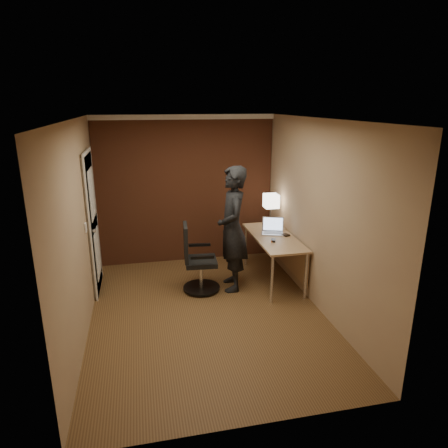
{
  "coord_description": "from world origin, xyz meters",
  "views": [
    {
      "loc": [
        -0.78,
        -4.68,
        2.69
      ],
      "look_at": [
        0.35,
        0.55,
        1.05
      ],
      "focal_mm": 32.0,
      "sensor_mm": 36.0,
      "label": 1
    }
  ],
  "objects_px": {
    "desk_lamp": "(271,201)",
    "mouse": "(273,240)",
    "desk": "(278,244)",
    "wallet": "(286,235)",
    "person": "(233,229)",
    "laptop": "(273,229)",
    "office_chair": "(197,263)"
  },
  "relations": [
    {
      "from": "laptop",
      "to": "office_chair",
      "type": "relative_size",
      "value": 0.39
    },
    {
      "from": "person",
      "to": "desk",
      "type": "bearing_deg",
      "value": 102.65
    },
    {
      "from": "desk_lamp",
      "to": "wallet",
      "type": "distance_m",
      "value": 0.67
    },
    {
      "from": "laptop",
      "to": "wallet",
      "type": "distance_m",
      "value": 0.25
    },
    {
      "from": "mouse",
      "to": "office_chair",
      "type": "bearing_deg",
      "value": -163.35
    },
    {
      "from": "desk",
      "to": "office_chair",
      "type": "height_order",
      "value": "office_chair"
    },
    {
      "from": "desk",
      "to": "laptop",
      "type": "bearing_deg",
      "value": 101.37
    },
    {
      "from": "desk_lamp",
      "to": "office_chair",
      "type": "xyz_separation_m",
      "value": [
        -1.33,
        -0.62,
        -0.7
      ]
    },
    {
      "from": "desk",
      "to": "wallet",
      "type": "distance_m",
      "value": 0.18
    },
    {
      "from": "mouse",
      "to": "office_chair",
      "type": "relative_size",
      "value": 0.1
    },
    {
      "from": "wallet",
      "to": "person",
      "type": "height_order",
      "value": "person"
    },
    {
      "from": "person",
      "to": "office_chair",
      "type": "bearing_deg",
      "value": -86.02
    },
    {
      "from": "desk",
      "to": "desk_lamp",
      "type": "relative_size",
      "value": 2.8
    },
    {
      "from": "wallet",
      "to": "mouse",
      "type": "bearing_deg",
      "value": -141.78
    },
    {
      "from": "desk",
      "to": "office_chair",
      "type": "bearing_deg",
      "value": -175.46
    },
    {
      "from": "desk",
      "to": "mouse",
      "type": "height_order",
      "value": "mouse"
    },
    {
      "from": "mouse",
      "to": "office_chair",
      "type": "height_order",
      "value": "office_chair"
    },
    {
      "from": "desk",
      "to": "desk_lamp",
      "type": "xyz_separation_m",
      "value": [
        0.04,
        0.52,
        0.55
      ]
    },
    {
      "from": "laptop",
      "to": "person",
      "type": "bearing_deg",
      "value": -158.38
    },
    {
      "from": "desk",
      "to": "person",
      "type": "distance_m",
      "value": 0.82
    },
    {
      "from": "desk_lamp",
      "to": "desk",
      "type": "bearing_deg",
      "value": -94.83
    },
    {
      "from": "wallet",
      "to": "office_chair",
      "type": "height_order",
      "value": "office_chair"
    },
    {
      "from": "laptop",
      "to": "mouse",
      "type": "height_order",
      "value": "laptop"
    },
    {
      "from": "desk_lamp",
      "to": "wallet",
      "type": "height_order",
      "value": "desk_lamp"
    },
    {
      "from": "desk_lamp",
      "to": "mouse",
      "type": "bearing_deg",
      "value": -105.31
    },
    {
      "from": "office_chair",
      "to": "wallet",
      "type": "bearing_deg",
      "value": 3.73
    },
    {
      "from": "office_chair",
      "to": "person",
      "type": "bearing_deg",
      "value": -0.54
    },
    {
      "from": "mouse",
      "to": "office_chair",
      "type": "distance_m",
      "value": 1.17
    },
    {
      "from": "wallet",
      "to": "laptop",
      "type": "bearing_deg",
      "value": 128.75
    },
    {
      "from": "office_chair",
      "to": "mouse",
      "type": "bearing_deg",
      "value": -6.39
    },
    {
      "from": "mouse",
      "to": "wallet",
      "type": "xyz_separation_m",
      "value": [
        0.28,
        0.22,
        -0.01
      ]
    },
    {
      "from": "mouse",
      "to": "person",
      "type": "xyz_separation_m",
      "value": [
        -0.59,
        0.12,
        0.18
      ]
    }
  ]
}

